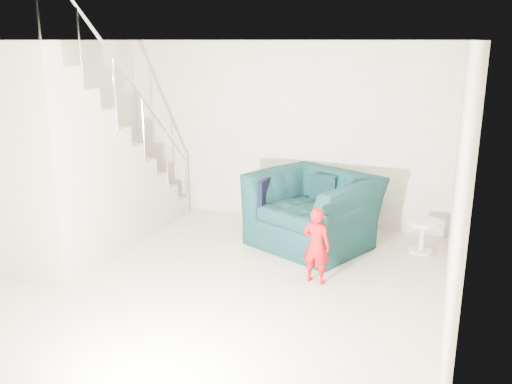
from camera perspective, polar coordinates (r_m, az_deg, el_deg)
floor at (r=6.16m, az=-5.21°, el=-10.39°), size 5.50×5.50×0.00m
ceiling at (r=5.53m, az=-5.92°, el=15.61°), size 5.50×5.50×0.00m
back_wall at (r=8.21m, az=2.71°, el=6.22°), size 5.00×0.00×5.00m
front_wall at (r=3.54m, az=-25.07°, el=-8.29°), size 5.00×0.00×5.00m
left_wall at (r=7.12m, az=-24.10°, el=3.38°), size 0.00×5.50×5.50m
right_wall at (r=5.17m, az=20.39°, el=-0.45°), size 0.00×5.50×5.50m
armchair at (r=7.33m, az=6.07°, el=-1.95°), size 1.92×1.82×0.98m
toddler at (r=6.22m, az=6.36°, el=-5.62°), size 0.35×0.26×0.90m
side_table at (r=7.43m, az=17.14°, el=-3.93°), size 0.44×0.44×0.44m
staircase at (r=7.28m, az=-17.93°, el=0.99°), size 1.02×3.03×3.62m
cushion at (r=7.54m, az=7.03°, el=0.48°), size 0.36×0.17×0.36m
throw at (r=7.36m, az=1.12°, el=-0.78°), size 0.05×0.54×0.60m
phone at (r=6.06m, az=7.47°, el=-2.91°), size 0.02×0.05×0.10m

